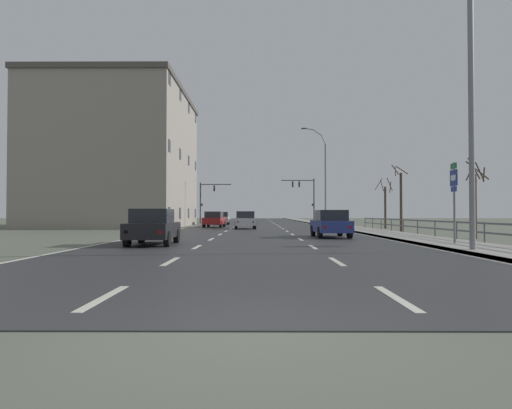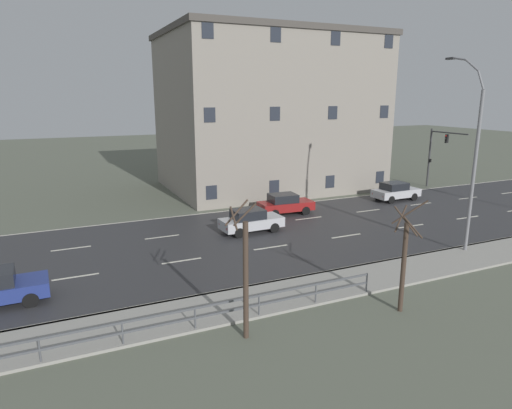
{
  "view_description": "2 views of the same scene",
  "coord_description": "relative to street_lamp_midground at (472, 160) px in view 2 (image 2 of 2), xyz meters",
  "views": [
    {
      "loc": [
        0.14,
        -5.16,
        1.37
      ],
      "look_at": [
        -0.18,
        56.19,
        2.62
      ],
      "focal_mm": 31.37,
      "sensor_mm": 36.0,
      "label": 1
    },
    {
      "loc": [
        25.02,
        23.15,
        8.79
      ],
      "look_at": [
        0.0,
        34.5,
        2.11
      ],
      "focal_mm": 31.57,
      "sensor_mm": 36.0,
      "label": 2
    }
  ],
  "objects": [
    {
      "name": "bare_tree_mid",
      "position": [
        3.63,
        -15.25,
        -2.87
      ],
      "size": [
        1.02,
        1.19,
        5.16
      ],
      "color": "#423328",
      "rests_on": "ground"
    },
    {
      "name": "ground_plane",
      "position": [
        -7.41,
        3.69,
        -5.38
      ],
      "size": [
        160.0,
        160.0,
        0.12
      ],
      "color": "#5B6051"
    },
    {
      "name": "car_near_right",
      "position": [
        -11.79,
        5.33,
        -4.52
      ],
      "size": [
        1.93,
        4.15,
        1.57
      ],
      "rotation": [
        0.0,
        0.0,
        0.03
      ],
      "color": "#B7B7BC",
      "rests_on": "ground"
    },
    {
      "name": "bare_tree_far",
      "position": [
        4.36,
        -8.51,
        -3.09
      ],
      "size": [
        1.62,
        1.75,
        4.69
      ],
      "color": "#423328",
      "rests_on": "ground"
    },
    {
      "name": "traffic_signal_left",
      "position": [
        -14.54,
        12.42,
        -1.61
      ],
      "size": [
        4.36,
        0.36,
        5.67
      ],
      "color": "#38383A",
      "rests_on": "ground"
    },
    {
      "name": "car_far_left",
      "position": [
        -8.44,
        -9.74,
        -4.52
      ],
      "size": [
        1.97,
        4.17,
        1.57
      ],
      "rotation": [
        0.0,
        0.0,
        0.04
      ],
      "color": "#B7B7BC",
      "rests_on": "ground"
    },
    {
      "name": "brick_building",
      "position": [
        -22.02,
        -1.89,
        1.9
      ],
      "size": [
        14.0,
        19.25,
        14.42
      ],
      "color": "gray",
      "rests_on": "ground"
    },
    {
      "name": "street_lamp_midground",
      "position": [
        0.0,
        0.0,
        0.0
      ],
      "size": [
        2.79,
        0.24,
        10.93
      ],
      "color": "slate",
      "rests_on": "ground"
    },
    {
      "name": "car_near_left",
      "position": [
        -11.62,
        -5.48,
        -4.52
      ],
      "size": [
        2.02,
        4.19,
        1.57
      ],
      "rotation": [
        0.0,
        0.0,
        -0.06
      ],
      "color": "maroon",
      "rests_on": "ground"
    }
  ]
}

